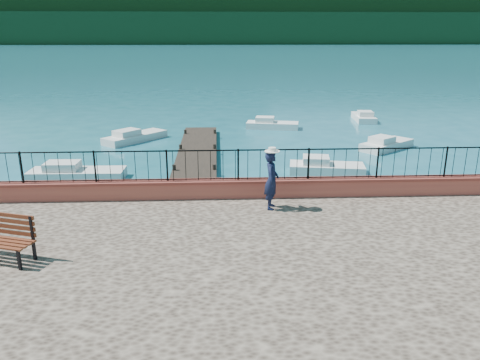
{
  "coord_description": "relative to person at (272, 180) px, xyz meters",
  "views": [
    {
      "loc": [
        -0.93,
        -10.28,
        6.16
      ],
      "look_at": [
        -0.33,
        2.0,
        2.3
      ],
      "focal_mm": 35.0,
      "sensor_mm": 36.0,
      "label": 1
    }
  ],
  "objects": [
    {
      "name": "far_forest",
      "position": [
        -0.63,
        297.33,
        6.94
      ],
      "size": [
        900.0,
        60.0,
        18.0
      ],
      "primitive_type": "cube",
      "color": "black",
      "rests_on": "ground"
    },
    {
      "name": "boat_3",
      "position": [
        -6.48,
        14.79,
        -1.66
      ],
      "size": [
        3.61,
        3.91,
        0.8
      ],
      "primitive_type": "cube",
      "rotation": [
        0.0,
        0.0,
        0.86
      ],
      "color": "silver",
      "rests_on": "ground"
    },
    {
      "name": "companion_hill",
      "position": [
        219.37,
        557.33,
        -2.06
      ],
      "size": [
        448.0,
        384.0,
        180.0
      ],
      "primitive_type": "ellipsoid",
      "color": "#142D23",
      "rests_on": "ground"
    },
    {
      "name": "foothills",
      "position": [
        -0.63,
        357.33,
        19.94
      ],
      "size": [
        900.0,
        120.0,
        44.0
      ],
      "primitive_type": "cube",
      "color": "black",
      "rests_on": "ground"
    },
    {
      "name": "boat_1",
      "position": [
        3.45,
        7.54,
        -1.66
      ],
      "size": [
        3.55,
        1.84,
        0.8
      ],
      "primitive_type": "cube",
      "rotation": [
        0.0,
        0.0,
        -0.17
      ],
      "color": "silver",
      "rests_on": "ground"
    },
    {
      "name": "boat_2",
      "position": [
        7.87,
        12.08,
        -1.66
      ],
      "size": [
        3.52,
        3.12,
        0.8
      ],
      "primitive_type": "cube",
      "rotation": [
        0.0,
        0.0,
        0.65
      ],
      "color": "silver",
      "rests_on": "ground"
    },
    {
      "name": "boat_0",
      "position": [
        -7.78,
        7.18,
        -1.66
      ],
      "size": [
        4.16,
        1.39,
        0.8
      ],
      "primitive_type": "cube",
      "rotation": [
        0.0,
        0.0,
        -0.02
      ],
      "color": "silver",
      "rests_on": "ground"
    },
    {
      "name": "railing",
      "position": [
        -0.63,
        1.03,
        0.19
      ],
      "size": [
        27.0,
        0.05,
        0.95
      ],
      "primitive_type": "cube",
      "color": "black",
      "rests_on": "parapet"
    },
    {
      "name": "dock",
      "position": [
        -2.63,
        9.33,
        -1.91
      ],
      "size": [
        2.0,
        16.0,
        0.3
      ],
      "primitive_type": "cube",
      "color": "#2D231C",
      "rests_on": "ground"
    },
    {
      "name": "person",
      "position": [
        0.0,
        0.0,
        0.0
      ],
      "size": [
        0.53,
        0.7,
        1.73
      ],
      "primitive_type": "imported",
      "rotation": [
        0.0,
        0.0,
        1.38
      ],
      "color": "black",
      "rests_on": "promenade"
    },
    {
      "name": "boat_5",
      "position": [
        9.27,
        20.92,
        -1.66
      ],
      "size": [
        1.63,
        3.38,
        0.8
      ],
      "primitive_type": "cube",
      "rotation": [
        0.0,
        0.0,
        1.47
      ],
      "color": "silver",
      "rests_on": "ground"
    },
    {
      "name": "boat_4",
      "position": [
        2.18,
        18.28,
        -1.66
      ],
      "size": [
        3.66,
        1.95,
        0.8
      ],
      "primitive_type": "cube",
      "rotation": [
        0.0,
        0.0,
        -0.19
      ],
      "color": "silver",
      "rests_on": "ground"
    },
    {
      "name": "ground",
      "position": [
        -0.63,
        -2.67,
        -2.06
      ],
      "size": [
        2000.0,
        2000.0,
        0.0
      ],
      "primitive_type": "plane",
      "color": "#19596B",
      "rests_on": "ground"
    },
    {
      "name": "parapet",
      "position": [
        -0.63,
        1.03,
        -0.57
      ],
      "size": [
        28.0,
        0.46,
        0.58
      ],
      "primitive_type": "cube",
      "color": "#AF543F",
      "rests_on": "promenade"
    },
    {
      "name": "hat",
      "position": [
        0.0,
        0.0,
        0.92
      ],
      "size": [
        0.44,
        0.44,
        0.12
      ],
      "primitive_type": "cylinder",
      "color": "white",
      "rests_on": "person"
    }
  ]
}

